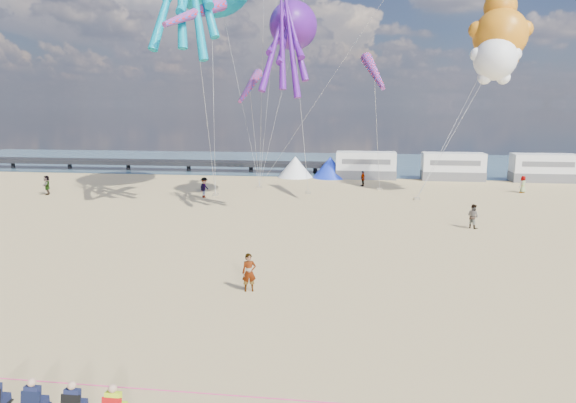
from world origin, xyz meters
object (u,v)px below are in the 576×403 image
object	(u,v)px
kite_teddy_orange	(500,35)
tent_white	(295,167)
beachgoer_2	(204,187)
beachgoer_3	(363,179)
sandbag_b	(308,193)
sandbag_e	(259,187)
standing_person	(249,272)
spectator_row	(36,399)
windsock_right	(250,87)
beachgoer_0	(523,184)
sandbag_d	(379,189)
motorhome_1	(453,166)
beachgoer_1	(473,216)
kite_panda	(495,59)
tent_blue	(330,167)
beachgoer_4	(47,185)
windsock_mid	(374,72)
sandbag_a	(216,195)
motorhome_0	(366,165)
windsock_left	(195,13)
kite_octopus_purple	(293,26)
sandbag_c	(417,199)
motorhome_2	(544,168)

from	to	relation	value
kite_teddy_orange	tent_white	bearing A→B (deg)	168.25
beachgoer_2	beachgoer_3	size ratio (longest dim) A/B	1.18
sandbag_b	sandbag_e	world-z (taller)	same
standing_person	spectator_row	bearing A→B (deg)	-125.23
windsock_right	sandbag_e	bearing A→B (deg)	96.33
beachgoer_0	sandbag_d	bearing A→B (deg)	-35.12
motorhome_1	windsock_right	world-z (taller)	windsock_right
standing_person	sandbag_b	bearing A→B (deg)	73.32
beachgoer_1	spectator_row	bearing A→B (deg)	103.30
sandbag_e	windsock_right	world-z (taller)	windsock_right
beachgoer_0	kite_panda	bearing A→B (deg)	6.45
tent_blue	beachgoer_4	world-z (taller)	tent_blue
sandbag_d	windsock_mid	bearing A→B (deg)	-98.84
beachgoer_3	sandbag_a	world-z (taller)	beachgoer_3
beachgoer_0	kite_panda	world-z (taller)	kite_panda
motorhome_0	sandbag_d	distance (m)	8.27
kite_teddy_orange	windsock_left	size ratio (longest dim) A/B	1.11
sandbag_e	tent_blue	bearing A→B (deg)	51.68
motorhome_0	standing_person	size ratio (longest dim) A/B	3.81
kite_octopus_purple	sandbag_c	bearing A→B (deg)	4.32
sandbag_b	windsock_left	bearing A→B (deg)	-128.35
sandbag_d	spectator_row	bearing A→B (deg)	-105.27
windsock_left	sandbag_b	bearing A→B (deg)	72.86
beachgoer_1	windsock_right	world-z (taller)	windsock_right
standing_person	beachgoer_1	distance (m)	18.52
beachgoer_1	sandbag_c	size ratio (longest dim) A/B	3.31
windsock_left	motorhome_0	bearing A→B (deg)	78.78
beachgoer_4	kite_panda	xyz separation A→B (m)	(39.72, 2.69, 11.08)
sandbag_e	windsock_left	world-z (taller)	windsock_left
spectator_row	beachgoer_2	size ratio (longest dim) A/B	3.33
beachgoer_0	kite_panda	distance (m)	12.65
beachgoer_0	windsock_mid	distance (m)	19.00
spectator_row	beachgoer_3	bearing A→B (deg)	77.71
spectator_row	sandbag_c	bearing A→B (deg)	68.17
beachgoer_4	windsock_mid	bearing A→B (deg)	67.22
beachgoer_2	sandbag_c	xyz separation A→B (m)	(18.79, 1.24, -0.81)
sandbag_a	beachgoer_3	bearing A→B (deg)	29.47
standing_person	kite_octopus_purple	world-z (taller)	kite_octopus_purple
kite_panda	sandbag_a	bearing A→B (deg)	-156.92
standing_person	windsock_right	bearing A→B (deg)	85.36
motorhome_2	sandbag_c	bearing A→B (deg)	-138.88
motorhome_0	motorhome_2	size ratio (longest dim) A/B	1.00
motorhome_0	windsock_mid	size ratio (longest dim) A/B	1.03
kite_teddy_orange	kite_panda	bearing A→B (deg)	-97.43
beachgoer_1	beachgoer_4	size ratio (longest dim) A/B	0.93
beachgoer_0	sandbag_b	bearing A→B (deg)	-27.39
beachgoer_4	motorhome_0	bearing A→B (deg)	94.45
spectator_row	sandbag_b	xyz separation A→B (m)	(3.88, 35.89, -0.54)
tent_blue	spectator_row	bearing A→B (deg)	-96.54
standing_person	beachgoer_2	world-z (taller)	beachgoer_2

